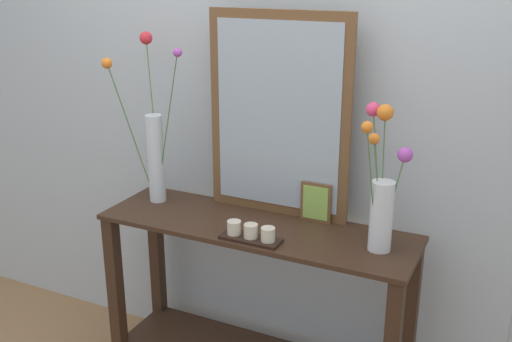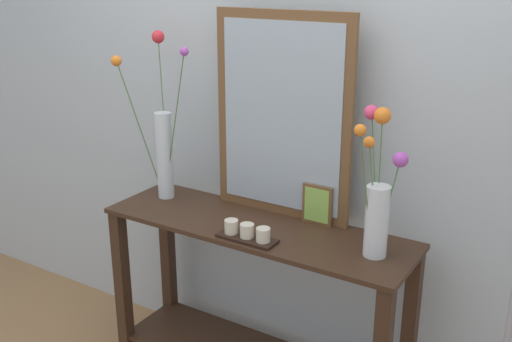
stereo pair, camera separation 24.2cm
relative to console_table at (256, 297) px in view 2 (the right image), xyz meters
The scene contains 7 objects.
wall_back 0.91m from the console_table, 90.00° to the left, with size 6.40×0.08×2.70m, color #B2BCC1.
console_table is the anchor object (origin of this frame).
mirror_leaning 0.79m from the console_table, 82.95° to the left, with size 0.63×0.03×0.86m.
tall_vase_left 0.81m from the console_table, behind, with size 0.30×0.29×0.75m.
vase_right 0.76m from the console_table, ahead, with size 0.20×0.22×0.55m.
candle_tray 0.40m from the console_table, 72.32° to the right, with size 0.24×0.09×0.07m.
picture_frame_small 0.50m from the console_table, 35.29° to the left, with size 0.13×0.01×0.17m.
Camera 2 is at (1.21, -1.95, 1.86)m, focal length 42.22 mm.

